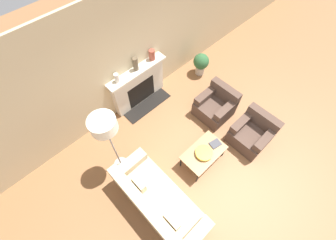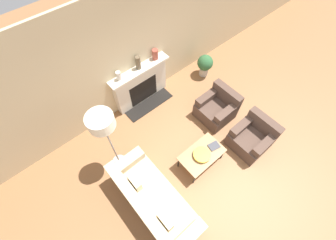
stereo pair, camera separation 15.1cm
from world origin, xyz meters
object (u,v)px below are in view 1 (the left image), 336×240
at_px(floor_lamp, 104,128).
at_px(bowl, 204,153).
at_px(armchair_far, 216,106).
at_px(book, 215,144).
at_px(couch, 158,202).
at_px(coffee_table, 204,153).
at_px(potted_plant, 201,63).
at_px(armchair_near, 252,133).
at_px(mantel_vase_center_right, 152,55).
at_px(fireplace, 139,86).
at_px(mantel_vase_left, 117,78).
at_px(mantel_vase_center_left, 136,64).

bearing_deg(floor_lamp, bowl, -42.16).
relative_size(armchair_far, book, 3.03).
bearing_deg(couch, coffee_table, -87.68).
distance_m(bowl, potted_plant, 2.76).
height_order(armchair_near, mantel_vase_center_right, mantel_vase_center_right).
relative_size(fireplace, mantel_vase_left, 7.37).
relative_size(armchair_near, floor_lamp, 0.44).
xyz_separation_m(mantel_vase_left, potted_plant, (2.38, -0.43, -0.81)).
distance_m(fireplace, mantel_vase_center_right, 0.85).
height_order(couch, armchair_far, armchair_far).
bearing_deg(coffee_table, potted_plant, 42.93).
bearing_deg(fireplace, armchair_far, -56.41).
height_order(armchair_near, mantel_vase_center_left, mantel_vase_center_left).
distance_m(couch, armchair_near, 2.59).
bearing_deg(floor_lamp, armchair_far, -11.67).
height_order(mantel_vase_left, mantel_vase_center_right, mantel_vase_center_right).
xyz_separation_m(fireplace, mantel_vase_left, (-0.51, 0.01, 0.67)).
relative_size(couch, armchair_near, 2.52).
bearing_deg(mantel_vase_center_right, mantel_vase_left, 180.00).
distance_m(couch, mantel_vase_center_left, 2.94).
height_order(coffee_table, mantel_vase_center_left, mantel_vase_center_left).
bearing_deg(mantel_vase_left, coffee_table, -80.50).
height_order(couch, mantel_vase_center_left, mantel_vase_center_left).
height_order(fireplace, armchair_near, fireplace).
relative_size(couch, mantel_vase_left, 9.34).
bearing_deg(couch, floor_lamp, 0.11).
bearing_deg(armchair_far, mantel_vase_center_left, -147.04).
bearing_deg(bowl, armchair_far, 28.49).
xyz_separation_m(mantel_vase_center_right, potted_plant, (1.36, -0.43, -0.83)).
bearing_deg(mantel_vase_center_left, couch, -122.78).
distance_m(bowl, mantel_vase_center_right, 2.51).
bearing_deg(mantel_vase_center_left, bowl, -94.46).
xyz_separation_m(fireplace, coffee_table, (-0.13, -2.27, -0.13)).
xyz_separation_m(armchair_far, mantel_vase_left, (-1.59, 1.63, 0.90)).
bearing_deg(coffee_table, book, -7.28).
relative_size(coffee_table, floor_lamp, 0.52).
xyz_separation_m(coffee_table, bowl, (-0.03, -0.02, 0.08)).
bearing_deg(potted_plant, armchair_far, -123.22).
height_order(coffee_table, floor_lamp, floor_lamp).
relative_size(armchair_near, armchair_far, 1.00).
height_order(floor_lamp, mantel_vase_center_right, floor_lamp).
bearing_deg(bowl, book, -3.03).
xyz_separation_m(fireplace, floor_lamp, (-1.49, -1.09, 1.05)).
bearing_deg(fireplace, couch, -122.67).
distance_m(coffee_table, book, 0.32).
distance_m(bowl, floor_lamp, 2.11).
bearing_deg(bowl, coffee_table, 32.30).
relative_size(fireplace, book, 6.02).
height_order(fireplace, floor_lamp, floor_lamp).
distance_m(book, mantel_vase_center_right, 2.47).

